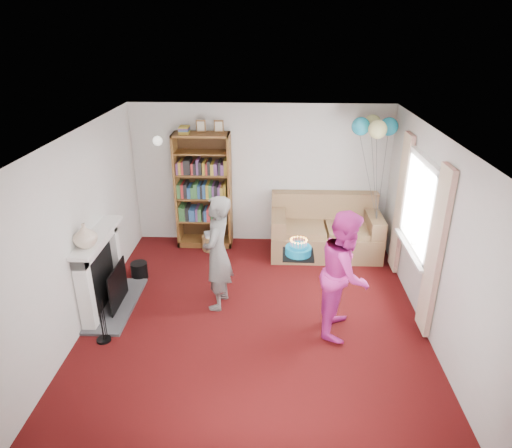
{
  "coord_description": "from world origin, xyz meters",
  "views": [
    {
      "loc": [
        0.23,
        -5.22,
        3.71
      ],
      "look_at": [
        -0.01,
        0.6,
        1.14
      ],
      "focal_mm": 32.0,
      "sensor_mm": 36.0,
      "label": 1
    }
  ],
  "objects_px": {
    "bookcase": "(204,192)",
    "person_striped": "(217,253)",
    "birthday_cake": "(298,251)",
    "sofa": "(325,232)",
    "person_magenta": "(345,273)"
  },
  "relations": [
    {
      "from": "bookcase",
      "to": "birthday_cake",
      "type": "height_order",
      "value": "bookcase"
    },
    {
      "from": "person_striped",
      "to": "birthday_cake",
      "type": "bearing_deg",
      "value": 77.16
    },
    {
      "from": "bookcase",
      "to": "sofa",
      "type": "relative_size",
      "value": 1.2
    },
    {
      "from": "bookcase",
      "to": "person_striped",
      "type": "xyz_separation_m",
      "value": [
        0.47,
        -2.0,
        -0.17
      ]
    },
    {
      "from": "bookcase",
      "to": "sofa",
      "type": "height_order",
      "value": "bookcase"
    },
    {
      "from": "person_magenta",
      "to": "birthday_cake",
      "type": "xyz_separation_m",
      "value": [
        -0.59,
        0.05,
        0.28
      ]
    },
    {
      "from": "sofa",
      "to": "person_striped",
      "type": "bearing_deg",
      "value": -133.39
    },
    {
      "from": "person_striped",
      "to": "person_magenta",
      "type": "height_order",
      "value": "person_magenta"
    },
    {
      "from": "sofa",
      "to": "person_striped",
      "type": "xyz_separation_m",
      "value": [
        -1.66,
        -1.78,
        0.46
      ]
    },
    {
      "from": "bookcase",
      "to": "birthday_cake",
      "type": "distance_m",
      "value": 2.89
    },
    {
      "from": "person_striped",
      "to": "birthday_cake",
      "type": "relative_size",
      "value": 4.25
    },
    {
      "from": "sofa",
      "to": "birthday_cake",
      "type": "bearing_deg",
      "value": -105.16
    },
    {
      "from": "sofa",
      "to": "person_magenta",
      "type": "bearing_deg",
      "value": -90.15
    },
    {
      "from": "sofa",
      "to": "birthday_cake",
      "type": "distance_m",
      "value": 2.41
    },
    {
      "from": "person_magenta",
      "to": "birthday_cake",
      "type": "height_order",
      "value": "person_magenta"
    }
  ]
}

